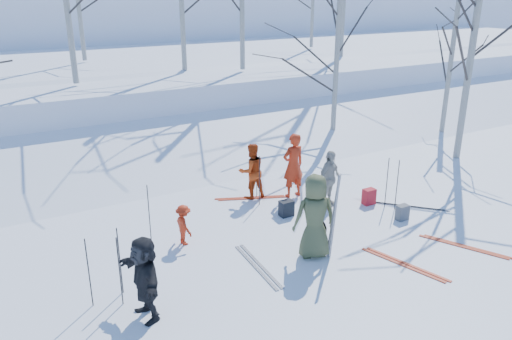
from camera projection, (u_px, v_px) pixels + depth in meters
ground at (290, 245)px, 11.05m from camera, size 120.00×120.00×0.00m
snow_ramp at (174, 153)px, 16.71m from camera, size 70.00×9.49×4.12m
snow_plateau at (100, 82)px, 24.56m from camera, size 70.00×18.00×2.20m
far_hill at (37, 31)px, 41.33m from camera, size 90.00×30.00×6.00m
skier_olive_center at (315, 217)px, 10.32m from camera, size 1.02×0.81×1.83m
skier_red_north at (293, 165)px, 13.37m from camera, size 0.65×0.44×1.78m
skier_redor_behind at (252, 171)px, 13.33m from camera, size 0.78×0.63×1.52m
skier_red_seated at (184, 225)px, 10.96m from camera, size 0.38×0.62×0.93m
skier_cream_east at (329, 179)px, 12.81m from camera, size 0.95×0.63×1.50m
skier_grey_west at (145, 278)px, 8.39m from camera, size 0.53×1.44×1.53m
dog at (318, 223)px, 11.59m from camera, size 0.45×0.59×0.45m
upright_ski_left at (334, 217)px, 10.20m from camera, size 0.11×0.17×1.90m
upright_ski_right at (334, 216)px, 10.26m from camera, size 0.12×0.23×1.89m
ski_pair_a at (409, 206)px, 13.00m from camera, size 2.10×2.10×0.02m
ski_pair_b at (465, 247)px, 10.97m from camera, size 1.67×2.05×0.02m
ski_pair_c at (258, 266)px, 10.20m from camera, size 0.46×1.93×0.02m
ski_pair_e at (251, 198)px, 13.52m from camera, size 1.55×2.04×0.02m
ski_pair_f at (404, 264)px, 10.27m from camera, size 1.16×2.00×0.02m
ski_pole_a at (120, 272)px, 8.76m from camera, size 0.02×0.02×1.34m
ski_pole_b at (257, 173)px, 13.41m from camera, size 0.02×0.02×1.34m
ski_pole_c at (120, 261)px, 9.10m from camera, size 0.02×0.02×1.34m
ski_pole_d at (149, 213)px, 11.05m from camera, size 0.02×0.02×1.34m
ski_pole_e at (397, 185)px, 12.61m from camera, size 0.02×0.02×1.34m
ski_pole_f at (89, 273)px, 8.72m from camera, size 0.02×0.02×1.34m
ski_pole_g at (259, 181)px, 12.90m from camera, size 0.02×0.02×1.34m
ski_pole_h at (387, 183)px, 12.78m from camera, size 0.02×0.02×1.34m
backpack_red at (369, 197)px, 13.10m from camera, size 0.32×0.22×0.42m
backpack_grey at (402, 212)px, 12.21m from camera, size 0.30×0.20×0.38m
backpack_dark at (286, 208)px, 12.42m from camera, size 0.34×0.24×0.40m
birch_edge_b at (472, 46)px, 15.54m from camera, size 5.73×5.73×7.33m
birch_edge_c at (450, 68)px, 18.58m from camera, size 4.18×4.18×5.12m
birch_edge_e at (336, 70)px, 17.51m from camera, size 4.34×4.34×5.34m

